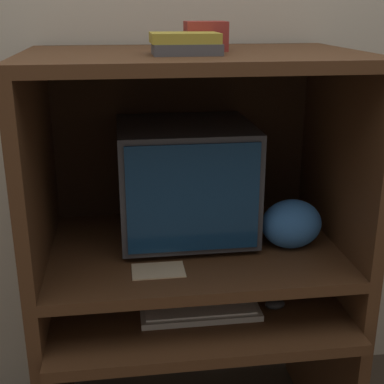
{
  "coord_description": "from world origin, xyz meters",
  "views": [
    {
      "loc": [
        -0.23,
        -1.31,
        1.58
      ],
      "look_at": [
        -0.01,
        0.34,
        1.0
      ],
      "focal_mm": 50.0,
      "sensor_mm": 36.0,
      "label": 1
    }
  ],
  "objects_px": {
    "crt_monitor": "(185,180)",
    "keyboard": "(201,311)",
    "snack_bag": "(291,224)",
    "mouse": "(275,304)",
    "storage_box": "(206,36)",
    "book_stack": "(185,43)"
  },
  "relations": [
    {
      "from": "crt_monitor",
      "to": "mouse",
      "type": "xyz_separation_m",
      "value": [
        0.27,
        -0.23,
        -0.37
      ]
    },
    {
      "from": "mouse",
      "to": "snack_bag",
      "type": "relative_size",
      "value": 0.33
    },
    {
      "from": "mouse",
      "to": "book_stack",
      "type": "bearing_deg",
      "value": 169.53
    },
    {
      "from": "snack_bag",
      "to": "storage_box",
      "type": "distance_m",
      "value": 0.67
    },
    {
      "from": "keyboard",
      "to": "mouse",
      "type": "bearing_deg",
      "value": 0.63
    },
    {
      "from": "crt_monitor",
      "to": "keyboard",
      "type": "relative_size",
      "value": 1.16
    },
    {
      "from": "crt_monitor",
      "to": "storage_box",
      "type": "relative_size",
      "value": 3.61
    },
    {
      "from": "mouse",
      "to": "storage_box",
      "type": "height_order",
      "value": "storage_box"
    },
    {
      "from": "keyboard",
      "to": "snack_bag",
      "type": "bearing_deg",
      "value": 16.83
    },
    {
      "from": "snack_bag",
      "to": "crt_monitor",
      "type": "bearing_deg",
      "value": 157.99
    },
    {
      "from": "book_stack",
      "to": "storage_box",
      "type": "distance_m",
      "value": 0.15
    },
    {
      "from": "keyboard",
      "to": "snack_bag",
      "type": "xyz_separation_m",
      "value": [
        0.32,
        0.1,
        0.25
      ]
    },
    {
      "from": "keyboard",
      "to": "storage_box",
      "type": "height_order",
      "value": "storage_box"
    },
    {
      "from": "keyboard",
      "to": "storage_box",
      "type": "relative_size",
      "value": 3.12
    },
    {
      "from": "snack_bag",
      "to": "storage_box",
      "type": "height_order",
      "value": "storage_box"
    },
    {
      "from": "keyboard",
      "to": "mouse",
      "type": "relative_size",
      "value": 5.74
    },
    {
      "from": "crt_monitor",
      "to": "storage_box",
      "type": "bearing_deg",
      "value": -42.15
    },
    {
      "from": "crt_monitor",
      "to": "snack_bag",
      "type": "height_order",
      "value": "crt_monitor"
    },
    {
      "from": "keyboard",
      "to": "snack_bag",
      "type": "distance_m",
      "value": 0.42
    },
    {
      "from": "crt_monitor",
      "to": "snack_bag",
      "type": "xyz_separation_m",
      "value": [
        0.34,
        -0.14,
        -0.12
      ]
    },
    {
      "from": "crt_monitor",
      "to": "snack_bag",
      "type": "distance_m",
      "value": 0.39
    },
    {
      "from": "keyboard",
      "to": "crt_monitor",
      "type": "bearing_deg",
      "value": 94.86
    }
  ]
}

